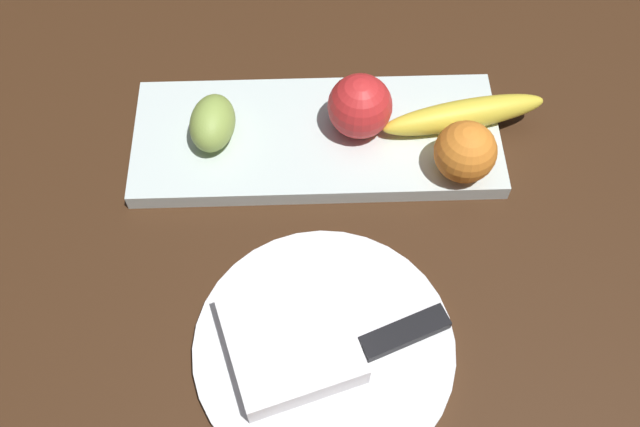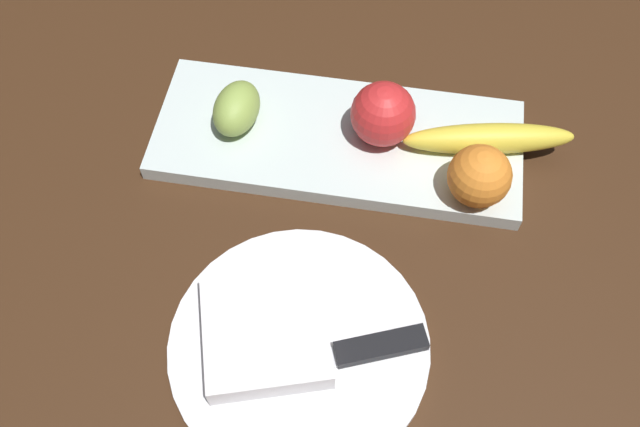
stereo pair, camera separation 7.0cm
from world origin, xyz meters
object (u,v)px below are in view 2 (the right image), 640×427
object	(u,v)px
dinner_plate	(299,346)
grape_bunch	(237,108)
orange_near_apple	(479,176)
folded_napkin	(266,332)
banana	(489,136)
knife	(365,350)
apple	(383,117)
fruit_tray	(338,139)

from	to	relation	value
dinner_plate	grape_bunch	bearing A→B (deg)	-65.19
orange_near_apple	folded_napkin	bearing A→B (deg)	45.96
banana	orange_near_apple	world-z (taller)	orange_near_apple
folded_napkin	knife	bearing A→B (deg)	-178.63
apple	banana	bearing A→B (deg)	-176.55
apple	banana	xyz separation A→B (m)	(-0.12, -0.01, -0.02)
fruit_tray	orange_near_apple	distance (m)	0.17
apple	banana	size ratio (longest dim) A/B	0.38
fruit_tray	knife	size ratio (longest dim) A/B	2.41
apple	banana	world-z (taller)	apple
banana	apple	bearing A→B (deg)	172.56
grape_bunch	folded_napkin	distance (m)	0.27
orange_near_apple	folded_napkin	world-z (taller)	orange_near_apple
knife	banana	bearing A→B (deg)	-133.38
banana	grape_bunch	xyz separation A→B (m)	(0.29, 0.01, 0.01)
grape_bunch	knife	world-z (taller)	grape_bunch
fruit_tray	grape_bunch	world-z (taller)	grape_bunch
orange_near_apple	banana	bearing A→B (deg)	-98.85
orange_near_apple	apple	bearing A→B (deg)	-29.03
banana	dinner_plate	bearing A→B (deg)	-133.41
grape_bunch	knife	distance (m)	0.31
folded_napkin	banana	bearing A→B (deg)	-127.19
fruit_tray	dinner_plate	world-z (taller)	fruit_tray
knife	grape_bunch	bearing A→B (deg)	-75.78
banana	dinner_plate	distance (m)	0.32
fruit_tray	apple	size ratio (longest dim) A/B	5.79
banana	knife	xyz separation A→B (m)	(0.10, 0.26, -0.02)
orange_near_apple	grape_bunch	bearing A→B (deg)	-11.37
apple	knife	world-z (taller)	apple
grape_bunch	knife	size ratio (longest dim) A/B	0.42
dinner_plate	knife	world-z (taller)	knife
banana	knife	distance (m)	0.28
banana	grape_bunch	size ratio (longest dim) A/B	2.63
folded_napkin	knife	world-z (taller)	folded_napkin
grape_bunch	fruit_tray	bearing A→B (deg)	-179.13
orange_near_apple	dinner_plate	size ratio (longest dim) A/B	0.26
apple	folded_napkin	distance (m)	0.27
dinner_plate	folded_napkin	world-z (taller)	folded_napkin
grape_bunch	folded_napkin	size ratio (longest dim) A/B	0.62
dinner_plate	apple	bearing A→B (deg)	-100.71
grape_bunch	dinner_plate	world-z (taller)	grape_bunch
fruit_tray	orange_near_apple	xyz separation A→B (m)	(-0.16, 0.06, 0.04)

